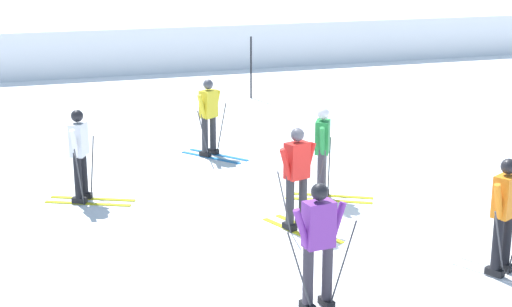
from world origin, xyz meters
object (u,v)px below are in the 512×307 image
Objects in this scene: skier_white at (80,153)px; skier_yellow at (209,115)px; skier_orange at (505,213)px; trail_marker_pole at (251,68)px; skier_green at (323,150)px; skier_purple at (319,244)px; skier_red at (297,176)px.

skier_white is 1.00× the size of skier_yellow.
trail_marker_pole is at bearing 87.22° from skier_orange.
skier_green is (1.19, -3.48, -0.00)m from skier_yellow.
skier_white and skier_green have the same top height.
skier_purple is 1.00× the size of skier_yellow.
skier_green and skier_orange have the same top height.
skier_red is 4.07m from skier_white.
skier_white is 1.00× the size of skier_orange.
skier_green is 0.92× the size of trail_marker_pole.
skier_purple is 2.91m from skier_orange.
skier_purple is 1.00× the size of skier_white.
skier_white is 10.01m from trail_marker_pole.
trail_marker_pole reaches higher than skier_purple.
skier_white is (-3.19, 2.54, 0.00)m from skier_red.
skier_purple is at bearing -114.17° from skier_green.
trail_marker_pole is at bearing 79.57° from skier_green.
skier_purple and skier_white have the same top height.
skier_purple and skier_orange have the same top height.
skier_white is at bearing 141.50° from skier_red.
skier_white is 0.92× the size of trail_marker_pole.
skier_yellow is (3.02, 2.25, -0.00)m from skier_white.
skier_red is 3.34m from skier_orange.
skier_red and skier_orange have the same top height.
skier_purple is 1.00× the size of skier_red.
skier_orange is 13.23m from trail_marker_pole.
skier_purple is 5.83m from skier_white.
skier_orange is (2.09, -2.60, -0.00)m from skier_red.
skier_purple is at bearing -94.88° from skier_yellow.
trail_marker_pole reaches higher than skier_red.
skier_orange is (2.91, 0.19, -0.00)m from skier_purple.
skier_yellow is 7.72m from skier_orange.
skier_red is 4.79m from skier_yellow.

